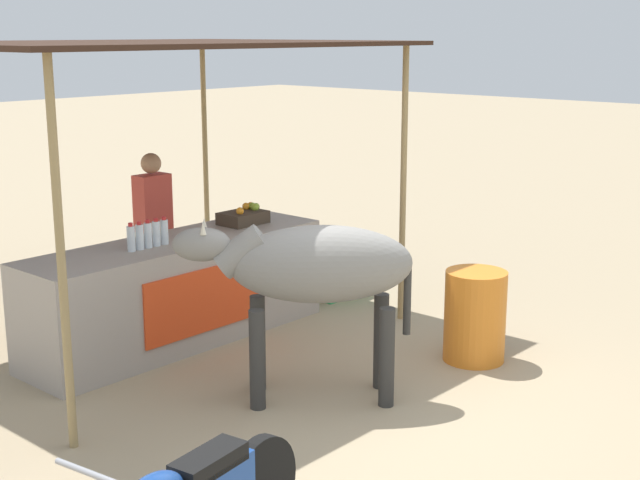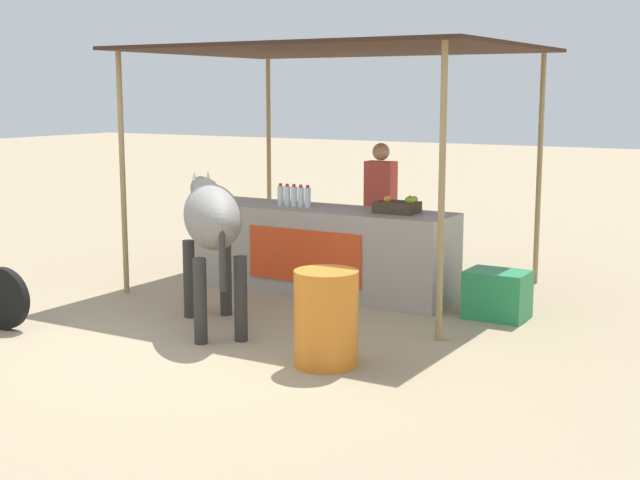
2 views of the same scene
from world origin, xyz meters
TOP-DOWN VIEW (x-y plane):
  - ground_plane at (0.00, 0.00)m, footprint 60.00×60.00m
  - stall_counter at (0.00, 2.20)m, footprint 3.00×0.82m
  - stall_awning at (0.00, 2.50)m, footprint 4.20×3.20m
  - water_bottle_row at (-0.35, 2.15)m, footprint 0.43×0.07m
  - fruit_crate at (0.90, 2.25)m, footprint 0.44×0.32m
  - vendor_behind_counter at (0.33, 2.95)m, footprint 0.34×0.22m
  - cooler_box at (2.07, 2.10)m, footprint 0.60×0.44m
  - water_barrel at (1.39, -0.10)m, footprint 0.53×0.53m
  - cow at (-0.16, 0.39)m, footprint 1.54×1.55m

SIDE VIEW (x-z plane):
  - ground_plane at x=0.00m, z-range 0.00..0.00m
  - cooler_box at x=2.07m, z-range 0.00..0.48m
  - water_barrel at x=1.39m, z-range 0.00..0.80m
  - stall_counter at x=0.00m, z-range 0.00..0.96m
  - vendor_behind_counter at x=0.33m, z-range 0.02..1.67m
  - fruit_crate at x=0.90m, z-range 0.94..1.12m
  - cow at x=-0.16m, z-range 0.32..1.75m
  - water_bottle_row at x=-0.35m, z-range 0.95..1.20m
  - stall_awning at x=0.00m, z-range 1.25..3.96m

